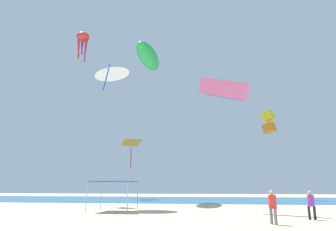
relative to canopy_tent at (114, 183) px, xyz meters
The scene contains 11 objects.
ground 5.70m from the canopy_tent, 45.40° to the right, with size 110.00×110.00×0.10m, color #D1BA8C.
ocean_strip 21.45m from the canopy_tent, 80.07° to the left, with size 110.00×20.74×0.03m, color #28608C.
canopy_tent is the anchor object (origin of this frame).
person_near_tent 14.12m from the canopy_tent, 16.35° to the right, with size 0.44×0.40×1.67m.
person_leftmost 12.70m from the canopy_tent, 31.39° to the right, with size 0.41×0.42×1.73m.
kite_box_yellow 29.73m from the canopy_tent, 53.81° to the left, with size 2.36×2.30×3.54m.
kite_delta_white 12.11m from the canopy_tent, 116.33° to the left, with size 3.68×3.62×3.16m.
kite_diamond_orange 22.58m from the canopy_tent, 101.67° to the left, with size 3.75×3.72×4.15m.
kite_inflatable_green 22.52m from the canopy_tent, 91.91° to the left, with size 3.30×8.51×3.34m.
kite_octopus_red 22.43m from the canopy_tent, 129.55° to the left, with size 2.27×2.27×3.89m.
kite_parafoil_pink 11.95m from the canopy_tent, ahead, with size 4.24×2.93×2.97m.
Camera 1 is at (3.97, -19.67, 1.96)m, focal length 31.86 mm.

